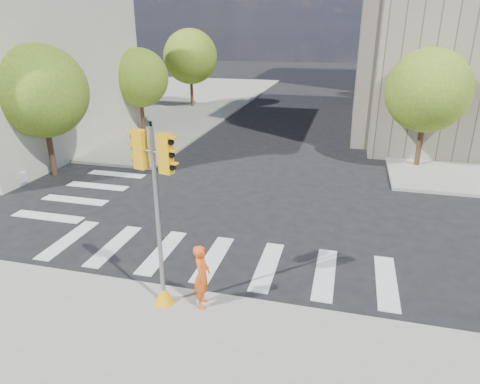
# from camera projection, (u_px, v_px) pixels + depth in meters

# --- Properties ---
(ground) EXTENTS (160.00, 160.00, 0.00)m
(ground) POSITION_uv_depth(u_px,v_px,m) (232.00, 233.00, 15.73)
(ground) COLOR black
(ground) RESTS_ON ground
(sidewalk_far_left) EXTENTS (28.00, 40.00, 0.15)m
(sidewalk_far_left) POSITION_uv_depth(u_px,v_px,m) (112.00, 99.00, 43.82)
(sidewalk_far_left) COLOR gray
(sidewalk_far_left) RESTS_ON ground
(tree_lw_near) EXTENTS (4.40, 4.40, 6.41)m
(tree_lw_near) POSITION_uv_depth(u_px,v_px,m) (41.00, 91.00, 20.26)
(tree_lw_near) COLOR #382616
(tree_lw_near) RESTS_ON ground
(tree_lw_mid) EXTENTS (4.00, 4.00, 5.77)m
(tree_lw_mid) POSITION_uv_depth(u_px,v_px,m) (139.00, 78.00, 29.44)
(tree_lw_mid) COLOR #382616
(tree_lw_mid) RESTS_ON ground
(tree_lw_far) EXTENTS (4.80, 4.80, 6.95)m
(tree_lw_far) POSITION_uv_depth(u_px,v_px,m) (190.00, 57.00, 38.18)
(tree_lw_far) COLOR #382616
(tree_lw_far) RESTS_ON ground
(tree_re_near) EXTENTS (4.20, 4.20, 6.16)m
(tree_re_near) POSITION_uv_depth(u_px,v_px,m) (428.00, 91.00, 21.54)
(tree_re_near) COLOR #382616
(tree_re_near) RESTS_ON ground
(tree_re_mid) EXTENTS (4.60, 4.60, 6.66)m
(tree_re_mid) POSITION_uv_depth(u_px,v_px,m) (405.00, 65.00, 32.25)
(tree_re_mid) COLOR #382616
(tree_re_mid) RESTS_ON ground
(tree_re_far) EXTENTS (4.00, 4.00, 5.88)m
(tree_re_far) POSITION_uv_depth(u_px,v_px,m) (393.00, 60.00, 43.26)
(tree_re_far) COLOR #382616
(tree_re_far) RESTS_ON ground
(lamp_near) EXTENTS (0.35, 0.18, 8.11)m
(lamp_near) POSITION_uv_depth(u_px,v_px,m) (428.00, 72.00, 24.84)
(lamp_near) COLOR black
(lamp_near) RESTS_ON sidewalk_far_right
(lamp_far) EXTENTS (0.35, 0.18, 8.11)m
(lamp_far) POSITION_uv_depth(u_px,v_px,m) (405.00, 57.00, 37.47)
(lamp_far) COLOR black
(lamp_far) RESTS_ON sidewalk_far_right
(traffic_signal) EXTENTS (1.08, 0.56, 4.92)m
(traffic_signal) POSITION_uv_depth(u_px,v_px,m) (159.00, 233.00, 10.74)
(traffic_signal) COLOR #EFA20C
(traffic_signal) RESTS_ON sidewalk_near
(photographer) EXTENTS (0.55, 0.72, 1.77)m
(photographer) POSITION_uv_depth(u_px,v_px,m) (202.00, 276.00, 11.10)
(photographer) COLOR #E65415
(photographer) RESTS_ON sidewalk_near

